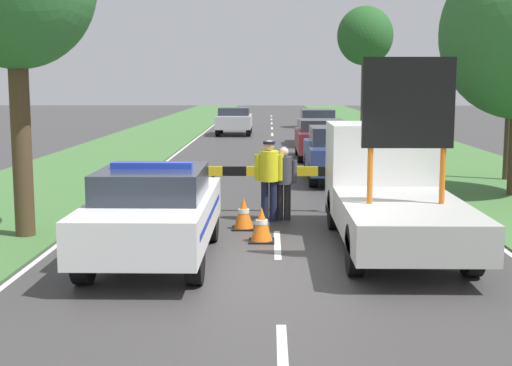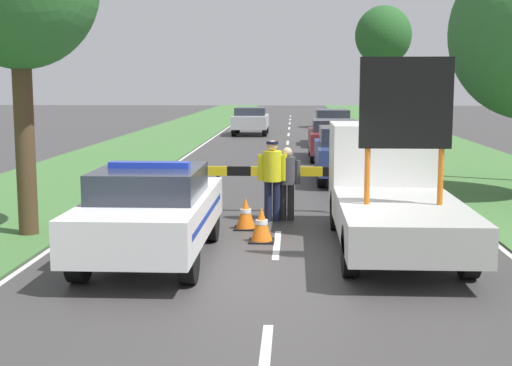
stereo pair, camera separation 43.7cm
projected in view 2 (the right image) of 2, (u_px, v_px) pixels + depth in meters
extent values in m
plane|color=#3D3A3A|center=(275.00, 267.00, 11.37)|extent=(160.00, 160.00, 0.00)
cube|color=silver|center=(265.00, 362.00, 7.52)|extent=(0.12, 2.30, 0.01)
cube|color=silver|center=(277.00, 244.00, 12.97)|extent=(0.12, 2.30, 0.01)
cube|color=silver|center=(282.00, 196.00, 18.42)|extent=(0.12, 2.30, 0.01)
cube|color=silver|center=(285.00, 170.00, 23.87)|extent=(0.12, 2.30, 0.01)
cube|color=silver|center=(287.00, 154.00, 29.32)|extent=(0.12, 2.30, 0.01)
cube|color=silver|center=(288.00, 143.00, 34.77)|extent=(0.12, 2.30, 0.01)
cube|color=silver|center=(289.00, 134.00, 40.22)|extent=(0.12, 2.30, 0.01)
cube|color=silver|center=(289.00, 128.00, 45.67)|extent=(0.12, 2.30, 0.01)
cube|color=silver|center=(290.00, 123.00, 51.12)|extent=(0.12, 2.30, 0.01)
cube|color=silver|center=(290.00, 119.00, 56.58)|extent=(0.12, 2.30, 0.01)
cube|color=silver|center=(290.00, 116.00, 62.03)|extent=(0.12, 2.30, 0.01)
cube|color=silver|center=(192.00, 152.00, 30.05)|extent=(0.10, 69.51, 0.01)
cube|color=silver|center=(383.00, 153.00, 29.63)|extent=(0.10, 69.51, 0.01)
cube|color=#427038|center=(138.00, 149.00, 31.49)|extent=(4.98, 120.00, 0.03)
cube|color=#427038|center=(439.00, 150.00, 30.80)|extent=(4.98, 120.00, 0.03)
cube|color=white|center=(152.00, 215.00, 11.81)|extent=(1.87, 4.61, 0.68)
cube|color=#282D38|center=(150.00, 182.00, 11.59)|extent=(1.65, 2.12, 0.47)
cylinder|color=black|center=(125.00, 219.00, 13.31)|extent=(0.24, 0.80, 0.80)
cylinder|color=black|center=(211.00, 220.00, 13.23)|extent=(0.24, 0.80, 0.80)
cylinder|color=black|center=(79.00, 256.00, 10.48)|extent=(0.24, 0.80, 0.80)
cylinder|color=black|center=(189.00, 257.00, 10.40)|extent=(0.24, 0.80, 0.80)
cube|color=#1E38C6|center=(149.00, 165.00, 11.55)|extent=(1.31, 0.24, 0.10)
cube|color=#193399|center=(152.00, 213.00, 11.80)|extent=(1.88, 3.78, 0.10)
cube|color=black|center=(176.00, 197.00, 14.14)|extent=(1.03, 0.08, 0.41)
cube|color=white|center=(382.00, 167.00, 14.09)|extent=(2.01, 1.85, 1.73)
cube|color=#232833|center=(377.00, 147.00, 14.94)|extent=(1.71, 0.04, 0.76)
cube|color=#B2B2AD|center=(402.00, 223.00, 11.44)|extent=(2.01, 3.69, 0.59)
cylinder|color=#D16619|center=(367.00, 176.00, 11.36)|extent=(0.09, 0.09, 0.90)
cylinder|color=#D16619|center=(441.00, 177.00, 11.30)|extent=(0.09, 0.09, 0.90)
cube|color=black|center=(406.00, 103.00, 11.17)|extent=(1.45, 0.12, 1.43)
cylinder|color=black|center=(337.00, 210.00, 14.26)|extent=(0.24, 0.80, 0.80)
cylinder|color=black|center=(426.00, 211.00, 14.17)|extent=(0.24, 0.80, 0.80)
cylinder|color=black|center=(350.00, 251.00, 10.80)|extent=(0.24, 0.80, 0.80)
cylinder|color=black|center=(468.00, 252.00, 10.70)|extent=(0.24, 0.80, 0.80)
cylinder|color=black|center=(218.00, 194.00, 16.17)|extent=(0.07, 0.07, 0.84)
cylinder|color=black|center=(332.00, 195.00, 16.03)|extent=(0.07, 0.07, 0.84)
cube|color=yellow|center=(215.00, 171.00, 16.10)|extent=(0.54, 0.08, 0.21)
cube|color=black|center=(239.00, 171.00, 16.07)|extent=(0.54, 0.08, 0.21)
cube|color=yellow|center=(263.00, 171.00, 16.04)|extent=(0.54, 0.08, 0.21)
cube|color=black|center=(287.00, 171.00, 16.01)|extent=(0.54, 0.08, 0.21)
cube|color=yellow|center=(311.00, 172.00, 15.98)|extent=(0.54, 0.08, 0.21)
cube|color=black|center=(335.00, 172.00, 15.95)|extent=(0.54, 0.08, 0.21)
cylinder|color=#191E38|center=(268.00, 201.00, 15.10)|extent=(0.16, 0.16, 0.86)
cylinder|color=#191E38|center=(276.00, 201.00, 15.09)|extent=(0.16, 0.16, 0.86)
cylinder|color=yellow|center=(272.00, 166.00, 14.99)|extent=(0.39, 0.39, 0.64)
cylinder|color=yellow|center=(261.00, 167.00, 15.01)|extent=(0.13, 0.13, 0.55)
cylinder|color=yellow|center=(284.00, 168.00, 14.98)|extent=(0.13, 0.13, 0.55)
sphere|color=tan|center=(272.00, 146.00, 14.93)|extent=(0.22, 0.22, 0.22)
cylinder|color=#141933|center=(272.00, 143.00, 14.92)|extent=(0.25, 0.25, 0.06)
cylinder|color=#232326|center=(283.00, 202.00, 15.21)|extent=(0.15, 0.15, 0.78)
cylinder|color=#232326|center=(291.00, 202.00, 15.21)|extent=(0.15, 0.15, 0.78)
cylinder|color=#3D3D42|center=(287.00, 170.00, 15.11)|extent=(0.36, 0.36, 0.59)
cylinder|color=#3D3D42|center=(277.00, 172.00, 15.13)|extent=(0.12, 0.12, 0.50)
cylinder|color=#3D3D42|center=(298.00, 172.00, 15.11)|extent=(0.12, 0.12, 0.50)
sphere|color=beige|center=(287.00, 152.00, 15.06)|extent=(0.20, 0.20, 0.20)
cube|color=black|center=(136.00, 207.00, 16.73)|extent=(0.51, 0.51, 0.03)
cone|color=orange|center=(136.00, 193.00, 16.68)|extent=(0.43, 0.43, 0.66)
cylinder|color=white|center=(136.00, 191.00, 16.68)|extent=(0.24, 0.24, 0.09)
cube|color=black|center=(144.00, 200.00, 17.74)|extent=(0.41, 0.41, 0.03)
cone|color=orange|center=(144.00, 189.00, 17.71)|extent=(0.34, 0.34, 0.53)
cylinder|color=white|center=(144.00, 188.00, 17.70)|extent=(0.19, 0.19, 0.07)
cube|color=black|center=(262.00, 241.00, 13.19)|extent=(0.47, 0.47, 0.03)
cone|color=orange|center=(262.00, 224.00, 13.14)|extent=(0.40, 0.40, 0.62)
cylinder|color=white|center=(262.00, 222.00, 13.14)|extent=(0.23, 0.23, 0.09)
cube|color=black|center=(246.00, 228.00, 14.34)|extent=(0.47, 0.47, 0.03)
cone|color=orange|center=(246.00, 212.00, 14.30)|extent=(0.40, 0.40, 0.61)
cylinder|color=white|center=(246.00, 211.00, 14.29)|extent=(0.22, 0.22, 0.09)
cube|color=black|center=(363.00, 205.00, 17.00)|extent=(0.47, 0.47, 0.03)
cone|color=orange|center=(363.00, 192.00, 16.95)|extent=(0.40, 0.40, 0.62)
cylinder|color=white|center=(363.00, 191.00, 16.94)|extent=(0.23, 0.23, 0.09)
cube|color=navy|center=(347.00, 157.00, 21.18)|extent=(1.81, 4.30, 0.75)
cube|color=#282D38|center=(347.00, 136.00, 20.96)|extent=(1.59, 1.98, 0.52)
cylinder|color=black|center=(318.00, 164.00, 22.59)|extent=(0.24, 0.71, 0.71)
cylinder|color=black|center=(368.00, 164.00, 22.51)|extent=(0.24, 0.71, 0.71)
cylinder|color=black|center=(322.00, 175.00, 19.96)|extent=(0.24, 0.71, 0.71)
cylinder|color=black|center=(378.00, 175.00, 19.87)|extent=(0.24, 0.71, 0.71)
cube|color=maroon|center=(334.00, 141.00, 27.31)|extent=(1.87, 4.32, 0.76)
cube|color=#282D38|center=(334.00, 125.00, 27.10)|extent=(1.64, 1.99, 0.43)
cylinder|color=black|center=(312.00, 147.00, 28.73)|extent=(0.24, 0.66, 0.66)
cylinder|color=black|center=(352.00, 147.00, 28.65)|extent=(0.24, 0.66, 0.66)
cylinder|color=black|center=(313.00, 154.00, 26.09)|extent=(0.24, 0.66, 0.66)
cylinder|color=black|center=(358.00, 154.00, 26.00)|extent=(0.24, 0.66, 0.66)
cube|color=slate|center=(332.00, 129.00, 33.66)|extent=(1.71, 4.62, 0.77)
cube|color=#282D38|center=(332.00, 115.00, 33.43)|extent=(1.51, 2.13, 0.53)
cylinder|color=black|center=(315.00, 135.00, 35.17)|extent=(0.24, 0.72, 0.72)
cylinder|color=black|center=(345.00, 135.00, 35.09)|extent=(0.24, 0.72, 0.72)
cylinder|color=black|center=(317.00, 139.00, 32.34)|extent=(0.24, 0.72, 0.72)
cylinder|color=black|center=(350.00, 139.00, 32.26)|extent=(0.24, 0.72, 0.72)
cube|color=#B2B2B7|center=(251.00, 121.00, 39.95)|extent=(1.92, 3.96, 0.71)
cube|color=#282D38|center=(250.00, 111.00, 39.75)|extent=(1.69, 1.82, 0.43)
cylinder|color=black|center=(237.00, 126.00, 41.25)|extent=(0.24, 0.79, 0.79)
cylinder|color=black|center=(266.00, 126.00, 41.17)|extent=(0.24, 0.79, 0.79)
cylinder|color=black|center=(234.00, 129.00, 38.82)|extent=(0.24, 0.79, 0.79)
cylinder|color=black|center=(265.00, 129.00, 38.74)|extent=(0.24, 0.79, 0.79)
cylinder|color=#4C3823|center=(382.00, 93.00, 44.72)|extent=(0.38, 0.38, 4.50)
ellipsoid|color=#235623|center=(383.00, 35.00, 44.23)|extent=(3.50, 3.50, 3.67)
cylinder|color=#4C3823|center=(25.00, 142.00, 13.51)|extent=(0.37, 0.37, 3.61)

